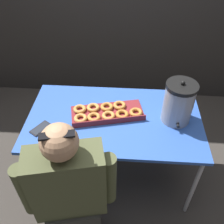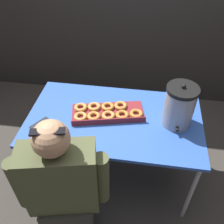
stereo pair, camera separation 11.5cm
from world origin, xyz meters
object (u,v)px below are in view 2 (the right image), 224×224
at_px(donut_box, 106,112).
at_px(person_seated, 64,194).
at_px(coffee_urn, 179,106).
at_px(cell_phone, 41,124).

distance_m(donut_box, person_seated, 0.70).
relative_size(donut_box, coffee_urn, 1.69).
distance_m(coffee_urn, cell_phone, 1.05).
bearing_deg(person_seated, coffee_urn, -150.82).
distance_m(donut_box, cell_phone, 0.52).
distance_m(coffee_urn, person_seated, 1.02).
relative_size(donut_box, cell_phone, 3.52).
bearing_deg(coffee_urn, cell_phone, -170.01).
bearing_deg(cell_phone, donut_box, 55.45).
bearing_deg(person_seated, donut_box, -117.40).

